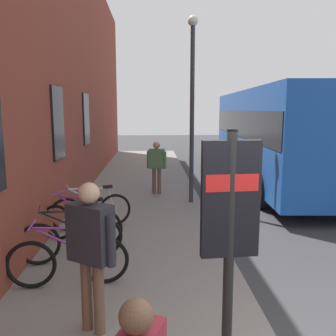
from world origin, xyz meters
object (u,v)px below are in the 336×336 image
(bicycle_under_window, at_px, (81,223))
(pedestrian_near_bus, at_px, (91,243))
(bicycle_end_of_row, at_px, (69,261))
(street_lamp, at_px, (192,94))
(transit_info_sign, at_px, (230,215))
(bicycle_nearest_sign, at_px, (72,239))
(pedestrian_crossing_street, at_px, (157,162))
(bicycle_leaning_wall, at_px, (92,211))
(city_bus, at_px, (273,131))

(bicycle_under_window, bearing_deg, pedestrian_near_bus, -166.64)
(bicycle_end_of_row, xyz_separation_m, street_lamp, (4.79, -2.34, 2.59))
(bicycle_end_of_row, bearing_deg, street_lamp, -25.99)
(bicycle_under_window, distance_m, transit_info_sign, 4.33)
(bicycle_nearest_sign, relative_size, transit_info_sign, 0.72)
(bicycle_nearest_sign, height_order, pedestrian_crossing_street, pedestrian_crossing_street)
(transit_info_sign, height_order, pedestrian_near_bus, transit_info_sign)
(bicycle_end_of_row, height_order, bicycle_under_window, same)
(bicycle_leaning_wall, distance_m, city_bus, 7.83)
(bicycle_under_window, height_order, pedestrian_crossing_street, pedestrian_crossing_street)
(pedestrian_crossing_street, height_order, street_lamp, street_lamp)
(pedestrian_crossing_street, bearing_deg, bicycle_nearest_sign, 162.76)
(bicycle_leaning_wall, distance_m, transit_info_sign, 5.05)
(bicycle_end_of_row, xyz_separation_m, bicycle_leaning_wall, (2.64, 0.10, 0.00))
(bicycle_nearest_sign, height_order, street_lamp, street_lamp)
(bicycle_leaning_wall, height_order, street_lamp, street_lamp)
(bicycle_end_of_row, relative_size, street_lamp, 0.35)
(transit_info_sign, xyz_separation_m, pedestrian_near_bus, (0.70, 1.42, -0.51))
(bicycle_end_of_row, distance_m, street_lamp, 5.93)
(bicycle_nearest_sign, bearing_deg, street_lamp, -32.51)
(bicycle_under_window, distance_m, pedestrian_crossing_street, 4.40)
(bicycle_under_window, height_order, pedestrian_near_bus, pedestrian_near_bus)
(city_bus, xyz_separation_m, pedestrian_near_bus, (-8.89, 5.11, -0.71))
(city_bus, xyz_separation_m, pedestrian_crossing_street, (-1.94, 4.26, -0.81))
(bicycle_under_window, relative_size, city_bus, 0.16)
(bicycle_leaning_wall, bearing_deg, pedestrian_crossing_street, -24.80)
(pedestrian_near_bus, bearing_deg, city_bus, -29.90)
(bicycle_nearest_sign, relative_size, bicycle_leaning_wall, 1.02)
(city_bus, bearing_deg, pedestrian_crossing_street, 114.46)
(bicycle_nearest_sign, xyz_separation_m, transit_info_sign, (-2.71, -2.10, 1.21))
(bicycle_under_window, distance_m, street_lamp, 4.71)
(transit_info_sign, relative_size, pedestrian_crossing_street, 1.48)
(transit_info_sign, bearing_deg, city_bus, -21.06)
(bicycle_under_window, xyz_separation_m, pedestrian_near_bus, (-2.88, -0.68, 0.70))
(city_bus, distance_m, pedestrian_crossing_street, 4.74)
(bicycle_nearest_sign, bearing_deg, bicycle_leaning_wall, -1.86)
(bicycle_end_of_row, height_order, pedestrian_crossing_street, pedestrian_crossing_street)
(transit_info_sign, xyz_separation_m, city_bus, (9.59, -3.69, 0.20))
(bicycle_end_of_row, relative_size, bicycle_nearest_sign, 1.02)
(bicycle_end_of_row, distance_m, transit_info_sign, 2.93)
(bicycle_leaning_wall, height_order, city_bus, city_bus)
(pedestrian_near_bus, xyz_separation_m, pedestrian_crossing_street, (6.95, -0.86, -0.10))
(bicycle_under_window, relative_size, bicycle_leaning_wall, 0.99)
(bicycle_end_of_row, distance_m, bicycle_under_window, 1.77)
(bicycle_end_of_row, relative_size, bicycle_leaning_wall, 1.04)
(bicycle_nearest_sign, distance_m, pedestrian_crossing_street, 5.21)
(pedestrian_near_bus, bearing_deg, bicycle_end_of_row, 25.13)
(street_lamp, bearing_deg, transit_info_sign, 176.59)
(bicycle_end_of_row, distance_m, bicycle_leaning_wall, 2.64)
(bicycle_nearest_sign, xyz_separation_m, bicycle_leaning_wall, (1.75, -0.06, 0.00))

